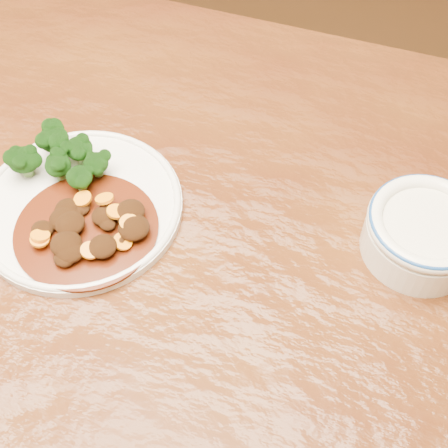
% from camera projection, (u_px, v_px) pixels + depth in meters
% --- Properties ---
extents(ground, '(4.00, 4.00, 0.00)m').
position_uv_depth(ground, '(140.00, 448.00, 1.29)').
color(ground, '#492E12').
rests_on(ground, ground).
extents(dining_table, '(1.60, 1.07, 0.75)m').
position_uv_depth(dining_table, '(80.00, 277.00, 0.75)').
color(dining_table, '#502A0E').
rests_on(dining_table, ground).
extents(dinner_plate, '(0.23, 0.23, 0.01)m').
position_uv_depth(dinner_plate, '(80.00, 206.00, 0.70)').
color(dinner_plate, silver).
rests_on(dinner_plate, dining_table).
extents(broccoli_florets, '(0.11, 0.08, 0.04)m').
position_uv_depth(broccoli_florets, '(54.00, 157.00, 0.71)').
color(broccoli_florets, '#648E49').
rests_on(broccoli_florets, dinner_plate).
extents(mince_stew, '(0.16, 0.16, 0.03)m').
position_uv_depth(mince_stew, '(88.00, 229.00, 0.67)').
color(mince_stew, '#481807').
rests_on(mince_stew, dinner_plate).
extents(dip_bowl, '(0.13, 0.13, 0.06)m').
position_uv_depth(dip_bowl, '(424.00, 232.00, 0.65)').
color(dip_bowl, silver).
rests_on(dip_bowl, dining_table).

